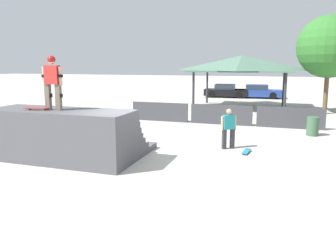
{
  "coord_description": "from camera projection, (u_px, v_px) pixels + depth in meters",
  "views": [
    {
      "loc": [
        4.4,
        -9.53,
        3.19
      ],
      "look_at": [
        -0.1,
        4.21,
        0.94
      ],
      "focal_mm": 35.0,
      "sensor_mm": 36.0,
      "label": 1
    }
  ],
  "objects": [
    {
      "name": "ground_plane",
      "position": [
        131.0,
        162.0,
        10.79
      ],
      "size": [
        160.0,
        160.0,
        0.0
      ],
      "primitive_type": "plane",
      "color": "#ADA8A0"
    },
    {
      "name": "quarter_pipe_ramp",
      "position": [
        66.0,
        136.0,
        11.18
      ],
      "size": [
        4.97,
        3.38,
        1.7
      ],
      "color": "#4C4C51",
      "rests_on": "ground"
    },
    {
      "name": "skater_on_deck",
      "position": [
        52.0,
        79.0,
        10.52
      ],
      "size": [
        0.76,
        0.28,
        1.76
      ],
      "rotation": [
        0.0,
        0.0,
        0.11
      ],
      "color": "#6B6051",
      "rests_on": "quarter_pipe_ramp"
    },
    {
      "name": "skateboard_on_deck",
      "position": [
        38.0,
        108.0,
        10.69
      ],
      "size": [
        0.86,
        0.36,
        0.09
      ],
      "rotation": [
        0.0,
        0.0,
        0.2
      ],
      "color": "green",
      "rests_on": "quarter_pipe_ramp"
    },
    {
      "name": "bystander_walking",
      "position": [
        229.0,
        127.0,
        12.36
      ],
      "size": [
        0.58,
        0.41,
        1.54
      ],
      "rotation": [
        0.0,
        0.0,
        3.69
      ],
      "color": "#2D2D33",
      "rests_on": "ground"
    },
    {
      "name": "skateboard_on_ground",
      "position": [
        246.0,
        151.0,
        11.88
      ],
      "size": [
        0.31,
        0.78,
        0.09
      ],
      "rotation": [
        0.0,
        0.0,
        1.42
      ],
      "color": "silver",
      "rests_on": "ground"
    },
    {
      "name": "barrier_fence",
      "position": [
        221.0,
        115.0,
        17.42
      ],
      "size": [
        10.17,
        0.12,
        1.05
      ],
      "color": "#3D3D42",
      "rests_on": "ground"
    },
    {
      "name": "pavilion_shelter",
      "position": [
        242.0,
        64.0,
        23.61
      ],
      "size": [
        7.03,
        5.62,
        3.81
      ],
      "color": "#2D2D33",
      "rests_on": "ground"
    },
    {
      "name": "tree_beside_pavilion",
      "position": [
        329.0,
        47.0,
        20.57
      ],
      "size": [
        3.95,
        3.95,
        6.25
      ],
      "color": "brown",
      "rests_on": "ground"
    },
    {
      "name": "trash_bin",
      "position": [
        313.0,
        126.0,
        14.7
      ],
      "size": [
        0.52,
        0.52,
        0.85
      ],
      "primitive_type": "cylinder",
      "color": "#385B3D",
      "rests_on": "ground"
    },
    {
      "name": "parked_car_black",
      "position": [
        226.0,
        91.0,
        31.71
      ],
      "size": [
        4.23,
        1.99,
        1.27
      ],
      "rotation": [
        0.0,
        0.0,
        0.06
      ],
      "color": "black",
      "rests_on": "ground"
    },
    {
      "name": "parked_car_blue",
      "position": [
        258.0,
        92.0,
        31.02
      ],
      "size": [
        4.46,
        2.04,
        1.27
      ],
      "rotation": [
        0.0,
        0.0,
        0.07
      ],
      "color": "navy",
      "rests_on": "ground"
    }
  ]
}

